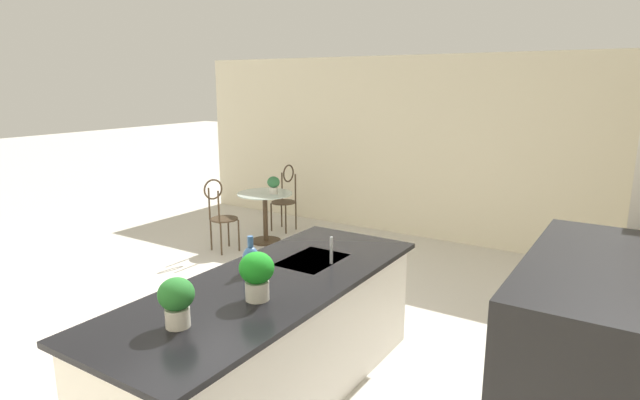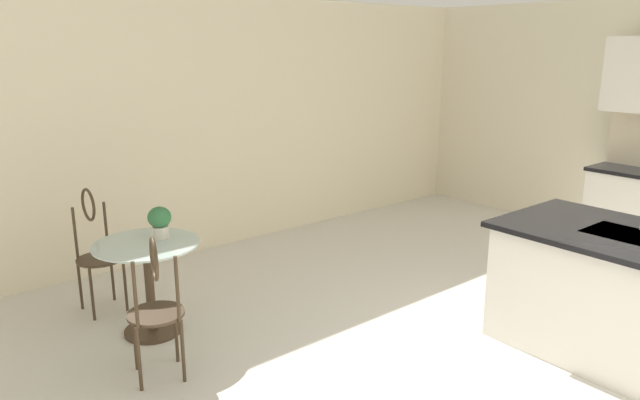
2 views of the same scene
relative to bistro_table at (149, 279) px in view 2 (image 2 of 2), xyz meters
name	(u,v)px [view 2 (image 2 of 2)]	position (x,y,z in m)	size (l,w,h in m)	color
wall_left_window	(224,124)	(-1.54, 1.61, 0.90)	(0.12, 7.80, 2.70)	beige
bistro_table	(149,279)	(0.00, 0.00, 0.00)	(0.80, 0.80, 0.74)	#3D2D1E
chair_near_window	(156,301)	(0.68, -0.24, 0.13)	(0.52, 0.47, 1.04)	#3D2D1E
chair_by_island	(96,245)	(-0.70, -0.15, 0.13)	(0.49, 0.39, 1.04)	#3D2D1E
potted_plant_on_table	(160,220)	(-0.04, 0.14, 0.44)	(0.18, 0.18, 0.25)	beige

